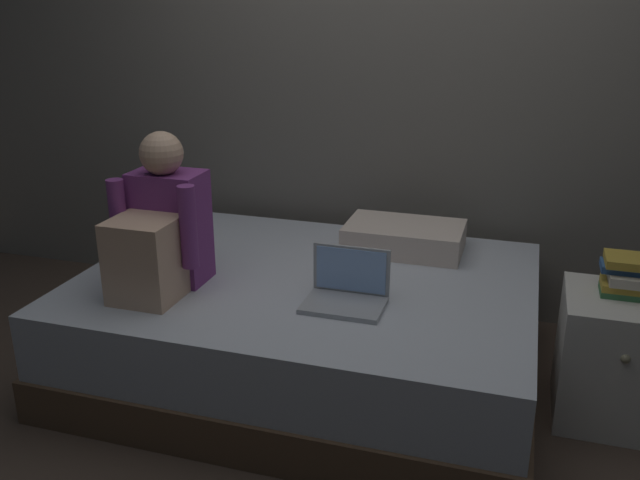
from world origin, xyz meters
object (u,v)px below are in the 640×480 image
at_px(laptop, 347,291).
at_px(pillow, 404,237).
at_px(person_sitting, 160,231).
at_px(bed, 308,325).
at_px(nightstand, 615,358).
at_px(book_stack, 631,276).

xyz_separation_m(laptop, pillow, (0.11, 0.67, 0.01)).
height_order(person_sitting, laptop, person_sitting).
distance_m(bed, pillow, 0.65).
bearing_deg(person_sitting, bed, 28.13).
xyz_separation_m(person_sitting, pillow, (0.89, 0.74, -0.19)).
relative_size(nightstand, person_sitting, 0.81).
distance_m(bed, book_stack, 1.37).
bearing_deg(laptop, bed, 136.86).
relative_size(bed, laptop, 6.25).
relative_size(nightstand, pillow, 0.95).
distance_m(bed, nightstand, 1.30).
bearing_deg(nightstand, person_sitting, -169.99).
bearing_deg(laptop, pillow, 80.95).
relative_size(person_sitting, laptop, 2.05).
distance_m(bed, person_sitting, 0.79).
height_order(bed, nightstand, nightstand).
relative_size(person_sitting, pillow, 1.17).
height_order(bed, person_sitting, person_sitting).
distance_m(bed, laptop, 0.44).
bearing_deg(book_stack, bed, -176.67).
relative_size(pillow, book_stack, 2.44).
xyz_separation_m(bed, nightstand, (1.30, 0.03, 0.03)).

